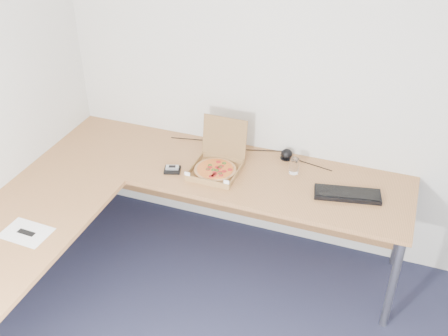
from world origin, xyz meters
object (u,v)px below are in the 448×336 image
at_px(desk, 152,198).
at_px(wallet, 172,170).
at_px(drinking_glass, 294,166).
at_px(keyboard, 347,194).
at_px(pizza_box, 216,167).

bearing_deg(desk, wallet, 86.73).
xyz_separation_m(drinking_glass, keyboard, (0.38, -0.14, -0.04)).
bearing_deg(wallet, desk, -111.18).
relative_size(pizza_box, drinking_glass, 3.31).
bearing_deg(drinking_glass, desk, -145.28).
distance_m(keyboard, wallet, 1.15).
height_order(drinking_glass, wallet, drinking_glass).
bearing_deg(pizza_box, keyboard, 2.01).
bearing_deg(pizza_box, drinking_glass, 18.92).
height_order(pizza_box, keyboard, pizza_box).
height_order(pizza_box, drinking_glass, pizza_box).
xyz_separation_m(pizza_box, wallet, (-0.28, -0.10, -0.03)).
height_order(desk, drinking_glass, drinking_glass).
relative_size(keyboard, wallet, 3.83).
xyz_separation_m(drinking_glass, wallet, (-0.76, -0.26, -0.05)).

